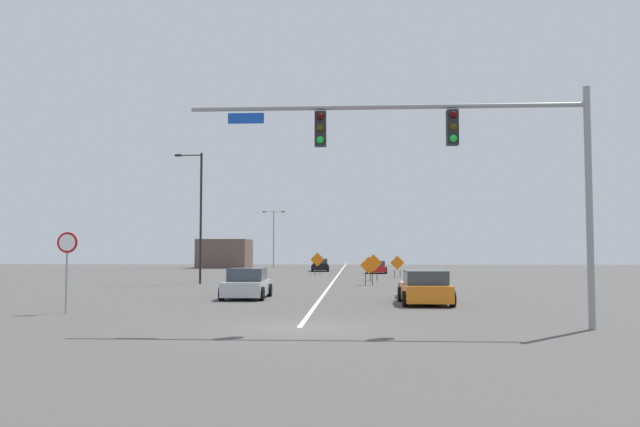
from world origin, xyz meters
TOP-DOWN VIEW (x-y plane):
  - ground at (0.00, 0.00)m, footprint 173.10×173.10m
  - road_centre_stripe at (0.00, 48.08)m, footprint 0.16×96.17m
  - traffic_signal_assembly at (4.58, -0.01)m, footprint 11.86×0.44m
  - stop_sign at (-8.87, 3.85)m, footprint 0.76×0.07m
  - street_lamp_near_left at (-9.20, 24.58)m, footprint 1.95×0.24m
  - street_lamp_mid_right at (-9.44, 66.69)m, footprint 3.05×0.24m
  - construction_sign_median_near at (5.24, 36.02)m, footprint 1.20×0.30m
  - construction_sign_right_shoulder at (-1.94, 40.88)m, footprint 1.31×0.23m
  - construction_sign_left_shoulder at (3.02, 29.47)m, footprint 1.30×0.36m
  - construction_sign_right_lane at (2.54, 23.51)m, footprint 1.16×0.27m
  - car_red_approaching at (3.77, 45.72)m, footprint 2.14×4.27m
  - car_orange_distant at (4.62, 8.52)m, footprint 2.12×4.04m
  - car_white_far at (4.85, 11.86)m, footprint 2.02×4.41m
  - car_black_mid at (-2.27, 51.54)m, footprint 2.13×3.93m
  - car_silver_passing at (-3.53, 11.35)m, footprint 2.08×3.94m
  - roadside_building_west at (-15.89, 65.53)m, footprint 6.57×6.51m

SIDE VIEW (x-z plane):
  - ground at x=0.00m, z-range 0.00..0.00m
  - road_centre_stripe at x=0.00m, z-range 0.00..0.01m
  - car_red_approaching at x=3.77m, z-range -0.02..1.24m
  - car_white_far at x=4.85m, z-range -0.03..1.31m
  - car_black_mid at x=-2.27m, z-range -0.05..1.36m
  - car_silver_passing at x=-3.53m, z-range -0.05..1.38m
  - car_orange_distant at x=4.62m, z-range -0.04..1.39m
  - construction_sign_median_near at x=5.24m, z-range 0.23..2.09m
  - construction_sign_right_lane at x=2.54m, z-range 0.25..2.15m
  - construction_sign_left_shoulder at x=3.02m, z-range 0.25..2.26m
  - construction_sign_right_shoulder at x=-1.94m, z-range 0.29..2.39m
  - roadside_building_west at x=-15.89m, z-range 0.00..3.81m
  - stop_sign at x=-8.87m, z-range 0.60..3.54m
  - street_lamp_mid_right at x=-9.44m, z-range 0.70..8.43m
  - street_lamp_near_left at x=-9.20m, z-range 0.43..9.53m
  - traffic_signal_assembly at x=4.58m, z-range 1.73..8.83m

